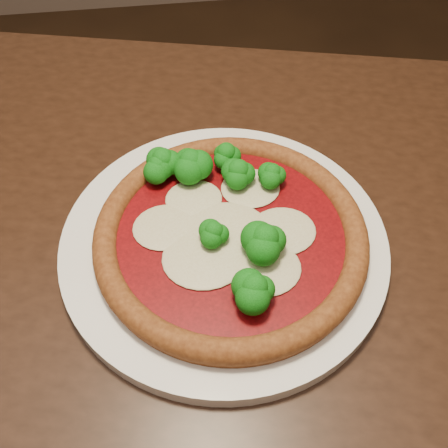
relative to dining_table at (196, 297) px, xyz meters
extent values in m
cube|color=black|center=(0.00, 0.00, 0.08)|extent=(1.41, 1.09, 0.04)
cylinder|color=white|center=(0.04, 0.00, 0.11)|extent=(0.35, 0.35, 0.02)
cylinder|color=brown|center=(0.04, 0.00, 0.12)|extent=(0.28, 0.28, 0.01)
torus|color=brown|center=(0.04, 0.00, 0.13)|extent=(0.29, 0.29, 0.03)
cylinder|color=#770508|center=(0.04, 0.00, 0.13)|extent=(0.24, 0.24, 0.00)
ellipsoid|color=beige|center=(0.01, -0.03, 0.13)|extent=(0.09, 0.08, 0.01)
ellipsoid|color=beige|center=(0.07, 0.05, 0.13)|extent=(0.07, 0.06, 0.01)
ellipsoid|color=beige|center=(0.01, 0.05, 0.13)|extent=(0.06, 0.06, 0.01)
ellipsoid|color=beige|center=(0.07, -0.05, 0.13)|extent=(0.07, 0.07, 0.01)
ellipsoid|color=beige|center=(-0.02, 0.01, 0.13)|extent=(0.07, 0.06, 0.01)
ellipsoid|color=beige|center=(0.04, 0.00, 0.13)|extent=(0.09, 0.08, 0.01)
ellipsoid|color=beige|center=(0.10, -0.01, 0.13)|extent=(0.07, 0.06, 0.01)
ellipsoid|color=#168C18|center=(0.01, 0.08, 0.15)|extent=(0.05, 0.05, 0.04)
ellipsoid|color=#168C18|center=(-0.03, 0.08, 0.15)|extent=(0.04, 0.04, 0.03)
ellipsoid|color=#168C18|center=(0.05, -0.09, 0.15)|extent=(0.05, 0.05, 0.04)
ellipsoid|color=#168C18|center=(0.05, 0.09, 0.15)|extent=(0.04, 0.04, 0.03)
ellipsoid|color=#168C18|center=(0.10, 0.06, 0.15)|extent=(0.03, 0.03, 0.03)
ellipsoid|color=#168C18|center=(0.07, -0.03, 0.15)|extent=(0.05, 0.05, 0.04)
ellipsoid|color=#168C18|center=(-0.02, 0.09, 0.15)|extent=(0.04, 0.04, 0.04)
ellipsoid|color=#168C18|center=(0.06, 0.06, 0.15)|extent=(0.04, 0.04, 0.04)
ellipsoid|color=#168C18|center=(0.02, -0.01, 0.15)|extent=(0.03, 0.03, 0.03)
camera|label=1|loc=(-0.01, -0.31, 0.54)|focal=40.00mm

